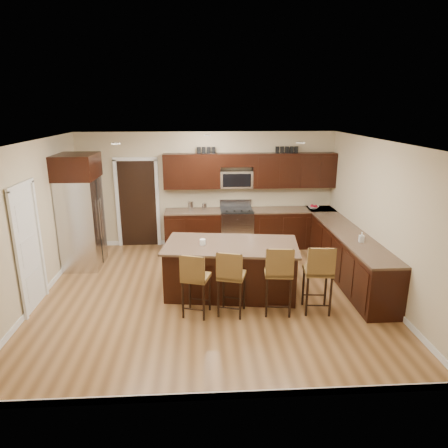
{
  "coord_description": "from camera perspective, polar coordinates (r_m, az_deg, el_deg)",
  "views": [
    {
      "loc": [
        -0.16,
        -6.59,
        3.25
      ],
      "look_at": [
        0.26,
        0.4,
        1.18
      ],
      "focal_mm": 32.0,
      "sensor_mm": 36.0,
      "label": 1
    }
  ],
  "objects": [
    {
      "name": "floor",
      "position": [
        7.35,
        -1.87,
        -9.82
      ],
      "size": [
        6.0,
        6.0,
        0.0
      ],
      "primitive_type": "plane",
      "color": "olive",
      "rests_on": "ground"
    },
    {
      "name": "ceiling",
      "position": [
        6.61,
        -2.09,
        11.65
      ],
      "size": [
        6.0,
        6.0,
        0.0
      ],
      "primitive_type": "plane",
      "rotation": [
        3.14,
        0.0,
        0.0
      ],
      "color": "silver",
      "rests_on": "wall_back"
    },
    {
      "name": "wall_back",
      "position": [
        9.53,
        -2.42,
        4.93
      ],
      "size": [
        6.0,
        0.0,
        6.0
      ],
      "primitive_type": "plane",
      "rotation": [
        1.57,
        0.0,
        0.0
      ],
      "color": "#C7B68F",
      "rests_on": "floor"
    },
    {
      "name": "wall_left",
      "position": [
        7.42,
        -25.81,
        -0.08
      ],
      "size": [
        0.0,
        5.5,
        5.5
      ],
      "primitive_type": "plane",
      "rotation": [
        1.57,
        0.0,
        1.57
      ],
      "color": "#C7B68F",
      "rests_on": "floor"
    },
    {
      "name": "wall_right",
      "position": [
        7.55,
        21.44,
        0.7
      ],
      "size": [
        0.0,
        5.5,
        5.5
      ],
      "primitive_type": "plane",
      "rotation": [
        1.57,
        0.0,
        -1.57
      ],
      "color": "#C7B68F",
      "rests_on": "floor"
    },
    {
      "name": "base_cabinets",
      "position": [
        8.75,
        10.38,
        -2.42
      ],
      "size": [
        4.02,
        3.96,
        0.92
      ],
      "color": "black",
      "rests_on": "floor"
    },
    {
      "name": "upper_cabinets",
      "position": [
        9.36,
        4.02,
        7.74
      ],
      "size": [
        4.0,
        0.33,
        0.8
      ],
      "color": "black",
      "rests_on": "wall_back"
    },
    {
      "name": "range",
      "position": [
        9.49,
        1.78,
        -0.58
      ],
      "size": [
        0.76,
        0.64,
        1.11
      ],
      "color": "silver",
      "rests_on": "floor"
    },
    {
      "name": "microwave",
      "position": [
        9.37,
        1.76,
        6.43
      ],
      "size": [
        0.76,
        0.31,
        0.4
      ],
      "primitive_type": "cube",
      "color": "silver",
      "rests_on": "upper_cabinets"
    },
    {
      "name": "doorway",
      "position": [
        9.7,
        -12.2,
        2.84
      ],
      "size": [
        0.85,
        0.03,
        2.06
      ],
      "primitive_type": "cube",
      "color": "black",
      "rests_on": "floor"
    },
    {
      "name": "pantry_door",
      "position": [
        7.24,
        -26.2,
        -3.26
      ],
      "size": [
        0.03,
        0.8,
        2.04
      ],
      "primitive_type": "cube",
      "color": "white",
      "rests_on": "floor"
    },
    {
      "name": "letter_decor",
      "position": [
        9.28,
        3.19,
        10.52
      ],
      "size": [
        2.2,
        0.03,
        0.15
      ],
      "primitive_type": null,
      "color": "black",
      "rests_on": "upper_cabinets"
    },
    {
      "name": "island",
      "position": [
        7.22,
        0.99,
        -6.56
      ],
      "size": [
        2.48,
        1.52,
        0.92
      ],
      "rotation": [
        0.0,
        0.0,
        -0.13
      ],
      "color": "black",
      "rests_on": "floor"
    },
    {
      "name": "stool_left",
      "position": [
        6.34,
        -4.19,
        -7.65
      ],
      "size": [
        0.5,
        0.5,
        1.07
      ],
      "rotation": [
        0.0,
        0.0,
        -0.3
      ],
      "color": "olive",
      "rests_on": "floor"
    },
    {
      "name": "stool_mid",
      "position": [
        6.34,
        0.98,
        -7.38
      ],
      "size": [
        0.51,
        0.51,
        1.11
      ],
      "rotation": [
        0.0,
        0.0,
        -0.29
      ],
      "color": "olive",
      "rests_on": "floor"
    },
    {
      "name": "stool_right",
      "position": [
        6.42,
        7.81,
        -6.87
      ],
      "size": [
        0.47,
        0.47,
        1.16
      ],
      "rotation": [
        0.0,
        0.0,
        -0.1
      ],
      "color": "olive",
      "rests_on": "floor"
    },
    {
      "name": "refrigerator",
      "position": [
        8.69,
        -19.79,
        1.84
      ],
      "size": [
        0.79,
        0.99,
        2.35
      ],
      "color": "silver",
      "rests_on": "floor"
    },
    {
      "name": "floor_mat",
      "position": [
        8.91,
        -0.22,
        -4.92
      ],
      "size": [
        1.02,
        0.83,
        0.01
      ],
      "primitive_type": "cube",
      "rotation": [
        0.0,
        0.0,
        0.31
      ],
      "color": "brown",
      "rests_on": "floor"
    },
    {
      "name": "fruit_bowl",
      "position": [
        9.7,
        12.67,
        2.33
      ],
      "size": [
        0.33,
        0.33,
        0.06
      ],
      "primitive_type": "imported",
      "rotation": [
        0.0,
        0.0,
        -0.43
      ],
      "color": "silver",
      "rests_on": "base_cabinets"
    },
    {
      "name": "soap_bottle",
      "position": [
        7.53,
        19.07,
        -1.79
      ],
      "size": [
        0.09,
        0.1,
        0.18
      ],
      "primitive_type": "imported",
      "rotation": [
        0.0,
        0.0,
        -0.15
      ],
      "color": "#B2B2B2",
      "rests_on": "base_cabinets"
    },
    {
      "name": "canister_tall",
      "position": [
        9.31,
        -4.78,
        2.59
      ],
      "size": [
        0.12,
        0.12,
        0.22
      ],
      "primitive_type": "cylinder",
      "color": "silver",
      "rests_on": "base_cabinets"
    },
    {
      "name": "canister_short",
      "position": [
        9.31,
        -2.82,
        2.46
      ],
      "size": [
        0.11,
        0.11,
        0.16
      ],
      "primitive_type": "cylinder",
      "color": "silver",
      "rests_on": "base_cabinets"
    },
    {
      "name": "island_jar",
      "position": [
        7.01,
        -3.07,
        -2.57
      ],
      "size": [
        0.1,
        0.1,
        0.1
      ],
      "primitive_type": "cylinder",
      "color": "white",
      "rests_on": "island"
    },
    {
      "name": "stool_extra",
      "position": [
        6.58,
        13.41,
        -6.61
      ],
      "size": [
        0.47,
        0.47,
        1.16
      ],
      "rotation": [
        0.0,
        0.0,
        -0.1
      ],
      "color": "olive",
      "rests_on": "floor"
    }
  ]
}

